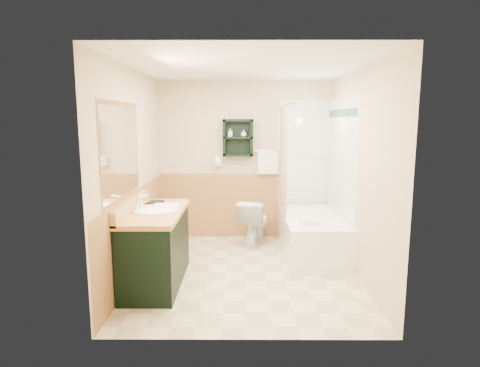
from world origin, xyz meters
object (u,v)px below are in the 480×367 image
Objects in this scene: toilet at (254,222)px; soap_bottle_b at (244,134)px; wall_shelf at (238,138)px; hair_dryer at (218,161)px; bathtub at (313,235)px; vanity_book at (148,194)px; vanity at (156,247)px; soap_bottle_a at (230,135)px.

toilet is 1.32m from soap_bottle_b.
wall_shelf is 0.10m from soap_bottle_b.
hair_dryer is at bearing 175.24° from wall_shelf.
hair_dryer reaches higher than bathtub.
toilet is 1.76m from vanity_book.
hair_dryer reaches higher than toilet.
bathtub is 6.62× the size of vanity_book.
hair_dryer is at bearing 71.19° from vanity.
toilet is (-0.78, 0.45, 0.06)m from bathtub.
hair_dryer is 1.92× the size of soap_bottle_a.
soap_bottle_b is (0.20, 0.00, 0.01)m from soap_bottle_a.
soap_bottle_b is (-0.94, 0.75, 1.34)m from bathtub.
wall_shelf is 0.42× the size of vanity.
hair_dryer is at bearing 68.91° from vanity_book.
soap_bottle_b is (0.39, -0.03, 0.40)m from hair_dryer.
vanity_book is at bearing -125.65° from soap_bottle_a.
toilet is (0.54, -0.34, -0.87)m from hair_dryer.
bathtub is at bearing 23.47° from vanity_book.
hair_dryer is 0.44m from soap_bottle_a.
toilet is 6.68× the size of soap_bottle_b.
wall_shelf reaches higher than vanity.
hair_dryer is 1.08m from toilet.
soap_bottle_a is (-1.14, 0.75, 1.33)m from bathtub.
wall_shelf reaches higher than soap_bottle_a.
toilet is at bearing -63.08° from soap_bottle_b.
toilet is (1.14, 1.41, -0.08)m from vanity.
wall_shelf is 0.37× the size of bathtub.
wall_shelf is 2.43× the size of vanity_book.
hair_dryer is 0.16× the size of bathtub.
bathtub is at bearing -36.54° from wall_shelf.
soap_bottle_b is at bearing -4.45° from hair_dryer.
toilet is 2.99× the size of vanity_book.
soap_bottle_a is at bearing 62.60° from vanity_book.
wall_shelf is at bearing 59.63° from vanity_book.
vanity_book reaches higher than vanity.
toilet is 5.42× the size of soap_bottle_a.
vanity_book is at bearing -130.92° from soap_bottle_b.
wall_shelf reaches higher than bathtub.
toilet is at bearing 46.16° from vanity_book.
soap_bottle_a is 1.23× the size of soap_bottle_b.
wall_shelf reaches higher than toilet.
hair_dryer is 0.35× the size of toilet.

